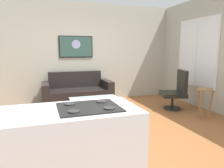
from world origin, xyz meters
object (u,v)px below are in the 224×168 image
Objects in this scene: coffee_table at (95,100)px; wall_painting at (76,47)px; armchair at (176,91)px; bar_stool at (204,96)px; couch at (77,94)px.

coffee_table is 2.09m from wall_painting.
armchair is 1.51× the size of bar_stool.
wall_painting is (-0.09, 1.74, 1.16)m from coffee_table.
couch reaches higher than bar_stool.
coffee_table is at bearing -82.26° from couch.
armchair reaches higher than couch.
couch is 3.13m from bar_stool.
coffee_table is at bearing 161.59° from bar_stool.
wall_painting reaches higher than couch.
wall_painting is (-2.20, 1.67, 1.10)m from armchair.
wall_painting is at bearing 93.01° from coffee_table.
armchair is at bearing 98.82° from bar_stool.
armchair reaches higher than bar_stool.
wall_painting is at bearing 142.76° from armchair.
armchair is (2.28, -1.18, 0.17)m from couch.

